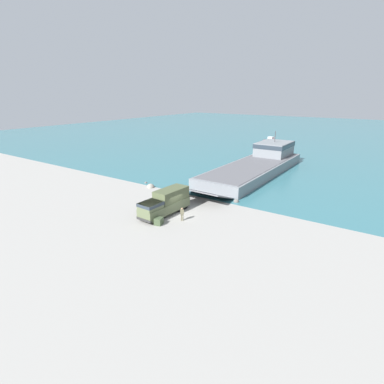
% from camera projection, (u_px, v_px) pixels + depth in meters
% --- Properties ---
extents(ground_plane, '(240.00, 240.00, 0.00)m').
position_uv_depth(ground_plane, '(177.00, 214.00, 39.60)').
color(ground_plane, gray).
extents(water_surface, '(240.00, 180.00, 0.01)m').
position_uv_depth(water_surface, '(328.00, 134.00, 116.11)').
color(water_surface, '#336B75').
rests_on(water_surface, ground_plane).
extents(landing_craft, '(9.23, 36.73, 7.27)m').
position_uv_depth(landing_craft, '(260.00, 163.00, 61.12)').
color(landing_craft, gray).
rests_on(landing_craft, ground_plane).
extents(military_truck, '(2.74, 7.92, 3.16)m').
position_uv_depth(military_truck, '(165.00, 202.00, 39.07)').
color(military_truck, '#566042').
rests_on(military_truck, ground_plane).
extents(soldier_on_ramp, '(0.49, 0.47, 1.73)m').
position_uv_depth(soldier_on_ramp, '(182.00, 213.00, 37.14)').
color(soldier_on_ramp, '#6B664C').
rests_on(soldier_on_ramp, ground_plane).
extents(moored_boat_a, '(5.52, 2.97, 2.19)m').
position_uv_depth(moored_boat_a, '(271.00, 141.00, 94.48)').
color(moored_boat_a, '#B22323').
rests_on(moored_boat_a, ground_plane).
extents(cargo_crate, '(1.09, 1.21, 0.86)m').
position_uv_depth(cargo_crate, '(159.00, 221.00, 36.22)').
color(cargo_crate, '#3D4C33').
rests_on(cargo_crate, ground_plane).
extents(shoreline_rock_a, '(1.30, 1.30, 1.30)m').
position_uv_depth(shoreline_rock_a, '(151.00, 187.00, 50.67)').
color(shoreline_rock_a, gray).
rests_on(shoreline_rock_a, ground_plane).
extents(shoreline_rock_b, '(0.61, 0.61, 0.61)m').
position_uv_depth(shoreline_rock_b, '(151.00, 187.00, 50.83)').
color(shoreline_rock_b, gray).
rests_on(shoreline_rock_b, ground_plane).
extents(shoreline_rock_c, '(0.51, 0.51, 0.51)m').
position_uv_depth(shoreline_rock_c, '(146.00, 183.00, 53.12)').
color(shoreline_rock_c, '#66605B').
rests_on(shoreline_rock_c, ground_plane).
extents(shoreline_rock_d, '(0.80, 0.80, 0.80)m').
position_uv_depth(shoreline_rock_d, '(236.00, 202.00, 43.94)').
color(shoreline_rock_d, '#66605B').
rests_on(shoreline_rock_d, ground_plane).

